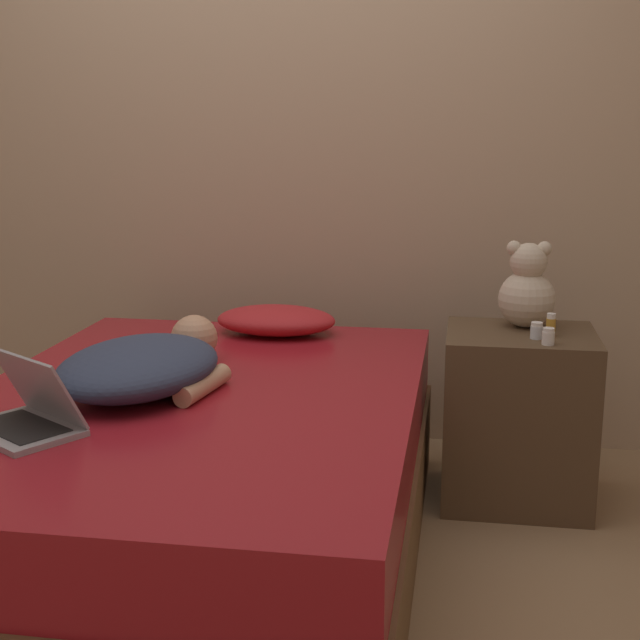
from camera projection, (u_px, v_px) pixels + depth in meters
name	position (u px, v px, depth m)	size (l,w,h in m)	color
ground_plane	(197.00, 561.00, 2.73)	(12.00, 12.00, 0.00)	#937551
wall_back	(276.00, 125.00, 3.62)	(8.00, 0.06, 2.60)	tan
bed	(195.00, 480.00, 2.67)	(1.33, 1.88, 0.54)	brown
nightstand	(517.00, 417.00, 3.12)	(0.51, 0.44, 0.61)	brown
pillow	(276.00, 320.00, 3.32)	(0.45, 0.30, 0.11)	red
person_lying	(145.00, 364.00, 2.64)	(0.52, 0.76, 0.15)	#2D3851
laptop	(28.00, 414.00, 2.29)	(0.37, 0.34, 0.20)	#9E9EA3
teddy_bear	(527.00, 290.00, 3.11)	(0.20, 0.20, 0.30)	beige
bottle_white	(548.00, 337.00, 2.88)	(0.04, 0.04, 0.06)	white
bottle_amber	(551.00, 325.00, 2.99)	(0.03, 0.03, 0.08)	gold
bottle_clear	(537.00, 331.00, 2.96)	(0.04, 0.04, 0.06)	silver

